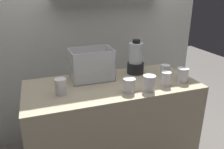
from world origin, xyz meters
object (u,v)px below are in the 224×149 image
(carrot_display_bin, at_px, (92,70))
(juice_cup_beet_far_right, at_px, (165,72))
(blender_pitcher, at_px, (136,59))
(juice_cup_carrot_rightmost, at_px, (182,76))
(juice_cup_orange_far_left, at_px, (61,88))
(juice_cup_orange_middle, at_px, (149,84))
(juice_cup_mango_right, at_px, (166,80))
(juice_cup_orange_left, at_px, (129,86))

(carrot_display_bin, relative_size, juice_cup_beet_far_right, 2.94)
(blender_pitcher, height_order, juice_cup_carrot_rightmost, blender_pitcher)
(juice_cup_orange_far_left, bearing_deg, juice_cup_beet_far_right, 1.82)
(juice_cup_orange_middle, bearing_deg, juice_cup_mango_right, 13.96)
(juice_cup_orange_far_left, height_order, juice_cup_mango_right, juice_cup_orange_far_left)
(blender_pitcher, height_order, juice_cup_beet_far_right, blender_pitcher)
(blender_pitcher, xyz_separation_m, juice_cup_mango_right, (0.11, -0.34, -0.08))
(carrot_display_bin, height_order, juice_cup_mango_right, carrot_display_bin)
(blender_pitcher, bearing_deg, juice_cup_carrot_rightmost, -49.10)
(juice_cup_orange_left, xyz_separation_m, juice_cup_orange_middle, (0.15, -0.03, 0.01))
(juice_cup_orange_middle, bearing_deg, blender_pitcher, 80.38)
(blender_pitcher, xyz_separation_m, juice_cup_beet_far_right, (0.19, -0.20, -0.08))
(juice_cup_orange_middle, bearing_deg, juice_cup_carrot_rightmost, 10.36)
(juice_cup_orange_middle, bearing_deg, juice_cup_orange_far_left, 166.23)
(juice_cup_orange_far_left, bearing_deg, juice_cup_orange_left, -14.75)
(carrot_display_bin, distance_m, juice_cup_carrot_rightmost, 0.76)
(juice_cup_orange_left, relative_size, juice_cup_beet_far_right, 0.89)
(juice_cup_orange_far_left, relative_size, juice_cup_orange_middle, 1.00)
(juice_cup_orange_left, bearing_deg, juice_cup_beet_far_right, 21.15)
(juice_cup_orange_far_left, xyz_separation_m, juice_cup_carrot_rightmost, (0.98, -0.09, -0.00))
(carrot_display_bin, bearing_deg, juice_cup_orange_left, -60.25)
(carrot_display_bin, bearing_deg, juice_cup_orange_middle, -46.98)
(juice_cup_orange_left, xyz_separation_m, juice_cup_carrot_rightmost, (0.49, 0.03, 0.00))
(blender_pitcher, height_order, juice_cup_mango_right, blender_pitcher)
(juice_cup_beet_far_right, bearing_deg, juice_cup_orange_middle, -143.89)
(juice_cup_mango_right, bearing_deg, juice_cup_orange_far_left, 172.06)
(juice_cup_orange_left, bearing_deg, juice_cup_mango_right, 2.63)
(juice_cup_orange_middle, relative_size, juice_cup_carrot_rightmost, 1.02)
(juice_cup_orange_far_left, relative_size, juice_cup_orange_left, 1.14)
(blender_pitcher, xyz_separation_m, juice_cup_orange_far_left, (-0.70, -0.23, -0.08))
(juice_cup_orange_left, distance_m, juice_cup_mango_right, 0.32)
(blender_pitcher, xyz_separation_m, juice_cup_orange_left, (-0.22, -0.36, -0.08))
(blender_pitcher, xyz_separation_m, juice_cup_orange_middle, (-0.07, -0.38, -0.08))
(juice_cup_orange_left, bearing_deg, carrot_display_bin, 119.75)
(blender_pitcher, distance_m, juice_cup_mango_right, 0.37)
(blender_pitcher, distance_m, juice_cup_orange_left, 0.42)
(juice_cup_orange_far_left, height_order, juice_cup_beet_far_right, juice_cup_orange_far_left)
(blender_pitcher, height_order, juice_cup_orange_far_left, blender_pitcher)
(juice_cup_carrot_rightmost, bearing_deg, juice_cup_orange_middle, -169.64)
(juice_cup_orange_far_left, xyz_separation_m, juice_cup_orange_middle, (0.64, -0.16, 0.00))
(carrot_display_bin, bearing_deg, juice_cup_beet_far_right, -17.45)
(carrot_display_bin, bearing_deg, juice_cup_carrot_rightmost, -24.15)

